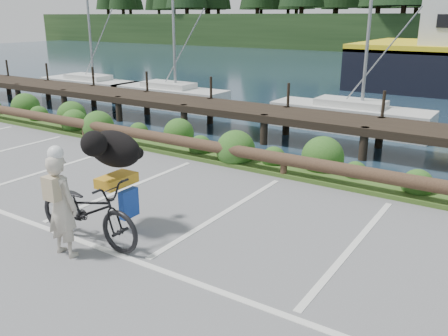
% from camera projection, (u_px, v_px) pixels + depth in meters
% --- Properties ---
extents(ground, '(72.00, 72.00, 0.00)m').
position_uv_depth(ground, '(158.00, 253.00, 7.76)').
color(ground, '#5E5E61').
extents(vegetation_strip, '(34.00, 1.60, 0.10)m').
position_uv_depth(vegetation_strip, '(296.00, 168.00, 11.97)').
color(vegetation_strip, '#3D5B21').
rests_on(vegetation_strip, ground).
extents(log_rail, '(32.00, 0.30, 0.60)m').
position_uv_depth(log_rail, '(283.00, 177.00, 11.43)').
color(log_rail, '#443021').
rests_on(log_rail, ground).
extents(bicycle, '(2.24, 0.82, 1.17)m').
position_uv_depth(bicycle, '(88.00, 210.00, 7.98)').
color(bicycle, black).
rests_on(bicycle, ground).
extents(cyclist, '(0.62, 0.42, 1.69)m').
position_uv_depth(cyclist, '(61.00, 206.00, 7.48)').
color(cyclist, '#BBAF9E').
rests_on(cyclist, ground).
extents(dog, '(0.57, 1.13, 0.65)m').
position_uv_depth(dog, '(114.00, 149.00, 8.27)').
color(dog, black).
rests_on(dog, bicycle).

